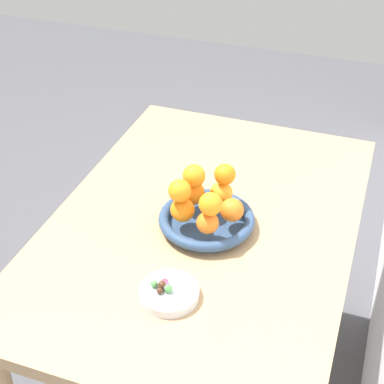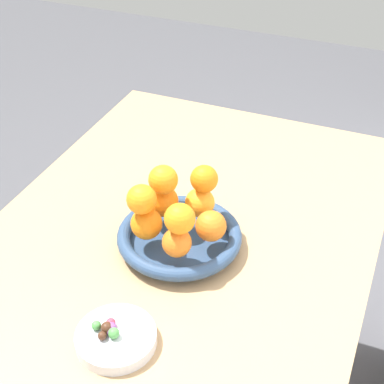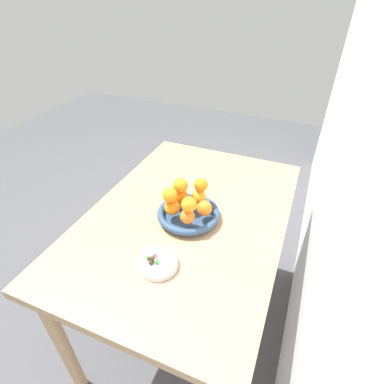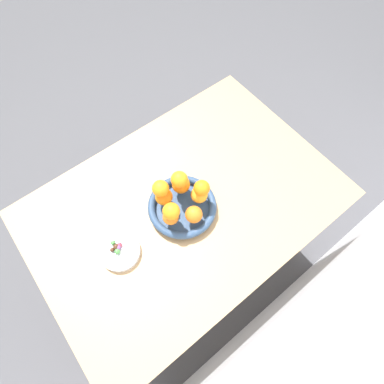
% 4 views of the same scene
% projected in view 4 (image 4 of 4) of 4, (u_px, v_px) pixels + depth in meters
% --- Properties ---
extents(ground_plane, '(6.00, 6.00, 0.00)m').
position_uv_depth(ground_plane, '(188.00, 254.00, 1.75)').
color(ground_plane, '#4C4C51').
extents(dining_table, '(1.10, 0.76, 0.74)m').
position_uv_depth(dining_table, '(186.00, 211.00, 1.16)').
color(dining_table, tan).
rests_on(dining_table, ground_plane).
extents(fruit_bowl, '(0.24, 0.24, 0.04)m').
position_uv_depth(fruit_bowl, '(182.00, 207.00, 1.05)').
color(fruit_bowl, navy).
rests_on(fruit_bowl, dining_table).
extents(candy_dish, '(0.13, 0.13, 0.02)m').
position_uv_depth(candy_dish, '(120.00, 252.00, 0.99)').
color(candy_dish, silver).
rests_on(candy_dish, dining_table).
extents(orange_0, '(0.06, 0.06, 0.06)m').
position_uv_depth(orange_0, '(199.00, 195.00, 1.02)').
color(orange_0, orange).
rests_on(orange_0, fruit_bowl).
extents(orange_1, '(0.06, 0.06, 0.06)m').
position_uv_depth(orange_1, '(181.00, 185.00, 1.04)').
color(orange_1, orange).
rests_on(orange_1, fruit_bowl).
extents(orange_2, '(0.06, 0.06, 0.06)m').
position_uv_depth(orange_2, '(164.00, 197.00, 1.02)').
color(orange_2, orange).
rests_on(orange_2, fruit_bowl).
extents(orange_3, '(0.05, 0.05, 0.05)m').
position_uv_depth(orange_3, '(171.00, 217.00, 0.99)').
color(orange_3, orange).
rests_on(orange_3, fruit_bowl).
extents(orange_4, '(0.06, 0.06, 0.06)m').
position_uv_depth(orange_4, '(194.00, 214.00, 0.99)').
color(orange_4, orange).
rests_on(orange_4, fruit_bowl).
extents(orange_5, '(0.06, 0.06, 0.06)m').
position_uv_depth(orange_5, '(171.00, 211.00, 0.94)').
color(orange_5, orange).
rests_on(orange_5, orange_3).
extents(orange_6, '(0.05, 0.05, 0.05)m').
position_uv_depth(orange_6, '(202.00, 188.00, 0.97)').
color(orange_6, orange).
rests_on(orange_6, orange_0).
extents(orange_7, '(0.06, 0.06, 0.06)m').
position_uv_depth(orange_7, '(180.00, 179.00, 0.98)').
color(orange_7, orange).
rests_on(orange_7, orange_1).
extents(orange_8, '(0.06, 0.06, 0.06)m').
position_uv_depth(orange_8, '(161.00, 188.00, 0.97)').
color(orange_8, orange).
rests_on(orange_8, orange_2).
extents(candy_ball_0, '(0.02, 0.02, 0.02)m').
position_uv_depth(candy_ball_0, '(120.00, 245.00, 0.98)').
color(candy_ball_0, '#C6384C').
rests_on(candy_ball_0, candy_dish).
extents(candy_ball_1, '(0.02, 0.02, 0.02)m').
position_uv_depth(candy_ball_1, '(118.00, 247.00, 0.98)').
color(candy_ball_1, '#8C4C99').
rests_on(candy_ball_1, candy_dish).
extents(candy_ball_2, '(0.02, 0.02, 0.02)m').
position_uv_depth(candy_ball_2, '(117.00, 251.00, 0.97)').
color(candy_ball_2, '#4C9947').
rests_on(candy_ball_2, candy_dish).
extents(candy_ball_3, '(0.02, 0.02, 0.02)m').
position_uv_depth(candy_ball_3, '(113.00, 243.00, 0.99)').
color(candy_ball_3, '#4C9947').
rests_on(candy_ball_3, candy_dish).
extents(candy_ball_4, '(0.02, 0.02, 0.02)m').
position_uv_depth(candy_ball_4, '(117.00, 248.00, 0.98)').
color(candy_ball_4, '#472819').
rests_on(candy_ball_4, candy_dish).
extents(candy_ball_5, '(0.01, 0.01, 0.01)m').
position_uv_depth(candy_ball_5, '(117.00, 249.00, 0.98)').
color(candy_ball_5, '#8C4C99').
rests_on(candy_ball_5, candy_dish).
extents(candy_ball_6, '(0.01, 0.01, 0.01)m').
position_uv_depth(candy_ball_6, '(112.00, 250.00, 0.98)').
color(candy_ball_6, '#472819').
rests_on(candy_ball_6, candy_dish).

